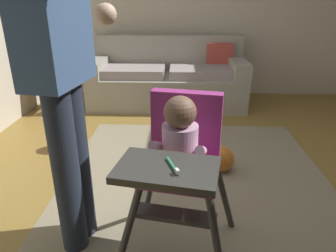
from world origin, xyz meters
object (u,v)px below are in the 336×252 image
object	(u,v)px
side_table	(59,80)
sippy_cup	(57,64)
couch	(168,79)
adult_standing	(60,72)
high_chair	(181,152)
toy_ball_second	(59,140)
toy_ball	(221,159)

from	to	relation	value
side_table	sippy_cup	world-z (taller)	sippy_cup
couch	adult_standing	size ratio (longest dim) A/B	1.14
adult_standing	side_table	bearing A→B (deg)	120.88
side_table	high_chair	bearing A→B (deg)	-57.67
sippy_cup	side_table	bearing A→B (deg)	-0.00
couch	toy_ball_second	bearing A→B (deg)	-33.45
couch	high_chair	world-z (taller)	high_chair
toy_ball	side_table	distance (m)	2.36
sippy_cup	couch	bearing A→B (deg)	12.89
adult_standing	toy_ball_second	world-z (taller)	adult_standing
high_chair	adult_standing	bearing A→B (deg)	-88.37
sippy_cup	adult_standing	bearing A→B (deg)	-67.85
toy_ball_second	side_table	bearing A→B (deg)	108.50
couch	toy_ball	bearing A→B (deg)	15.71
toy_ball	toy_ball_second	bearing A→B (deg)	167.29
high_chair	couch	bearing A→B (deg)	-165.87
high_chair	side_table	world-z (taller)	high_chair
couch	sippy_cup	xyz separation A→B (m)	(-1.34, -0.31, 0.24)
adult_standing	toy_ball_second	distance (m)	1.55
high_chair	sippy_cup	xyz separation A→B (m)	(-1.50, 2.36, -0.06)
toy_ball_second	side_table	distance (m)	1.23
side_table	sippy_cup	distance (m)	0.19
adult_standing	side_table	distance (m)	2.53
toy_ball_second	sippy_cup	size ratio (longest dim) A/B	1.89
adult_standing	sippy_cup	xyz separation A→B (m)	(-0.93, 2.27, -0.42)
adult_standing	toy_ball	size ratio (longest dim) A/B	8.21
high_chair	sippy_cup	distance (m)	2.80
toy_ball_second	high_chair	bearing A→B (deg)	-47.73
toy_ball	toy_ball_second	size ratio (longest dim) A/B	1.12
couch	high_chair	size ratio (longest dim) A/B	2.15
high_chair	adult_standing	distance (m)	0.69
high_chair	toy_ball_second	size ratio (longest dim) A/B	4.87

